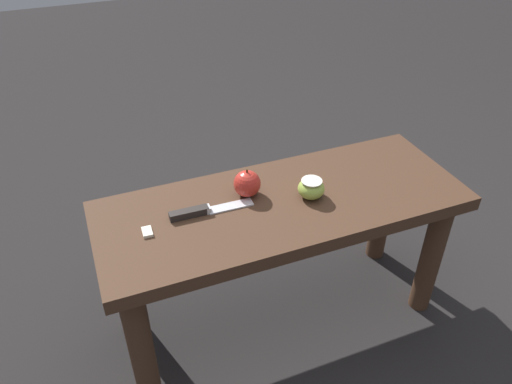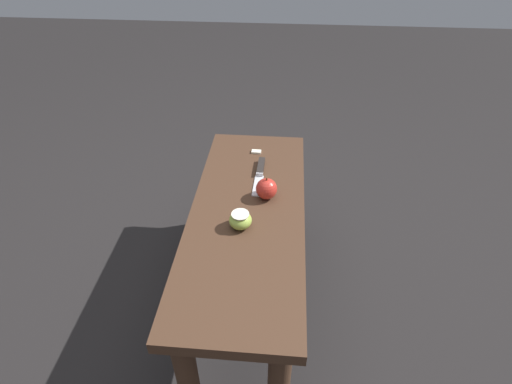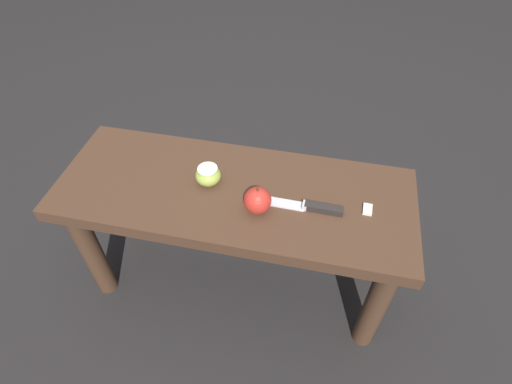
{
  "view_description": "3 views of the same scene",
  "coord_description": "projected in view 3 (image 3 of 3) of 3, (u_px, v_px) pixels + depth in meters",
  "views": [
    {
      "loc": [
        -0.47,
        -0.98,
        1.27
      ],
      "look_at": [
        -0.07,
        0.02,
        0.49
      ],
      "focal_mm": 35.0,
      "sensor_mm": 36.0,
      "label": 1
    },
    {
      "loc": [
        1.01,
        0.11,
        1.34
      ],
      "look_at": [
        -0.07,
        0.02,
        0.49
      ],
      "focal_mm": 28.0,
      "sensor_mm": 36.0,
      "label": 2
    },
    {
      "loc": [
        -0.23,
        0.75,
        1.28
      ],
      "look_at": [
        -0.07,
        0.02,
        0.49
      ],
      "focal_mm": 28.0,
      "sensor_mm": 36.0,
      "label": 3
    }
  ],
  "objects": [
    {
      "name": "knife",
      "position": [
        313.0,
        207.0,
        1.07
      ],
      "size": [
        0.23,
        0.03,
        0.02
      ],
      "rotation": [
        0.0,
        0.0,
        -0.02
      ],
      "color": "silver",
      "rests_on": "wooden_bench"
    },
    {
      "name": "apple_whole",
      "position": [
        258.0,
        200.0,
        1.05
      ],
      "size": [
        0.07,
        0.07,
        0.08
      ],
      "color": "red",
      "rests_on": "wooden_bench"
    },
    {
      "name": "apple_slice_near_knife",
      "position": [
        368.0,
        209.0,
        1.07
      ],
      "size": [
        0.03,
        0.04,
        0.01
      ],
      "color": "white",
      "rests_on": "wooden_bench"
    },
    {
      "name": "wooden_bench",
      "position": [
        235.0,
        211.0,
        1.19
      ],
      "size": [
        1.02,
        0.39,
        0.46
      ],
      "color": "#472D1E",
      "rests_on": "ground_plane"
    },
    {
      "name": "ground_plane",
      "position": [
        239.0,
        277.0,
        1.46
      ],
      "size": [
        8.0,
        8.0,
        0.0
      ],
      "primitive_type": "plane",
      "color": "black"
    },
    {
      "name": "apple_cut",
      "position": [
        208.0,
        175.0,
        1.13
      ],
      "size": [
        0.07,
        0.07,
        0.05
      ],
      "color": "#9EB747",
      "rests_on": "wooden_bench"
    }
  ]
}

